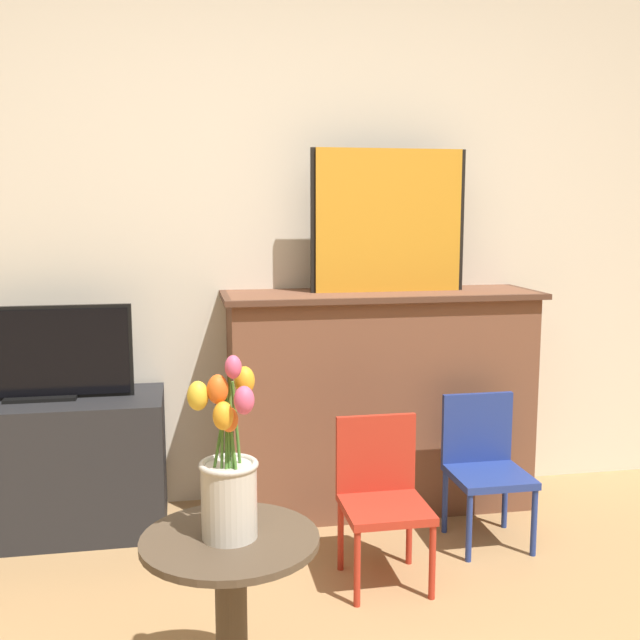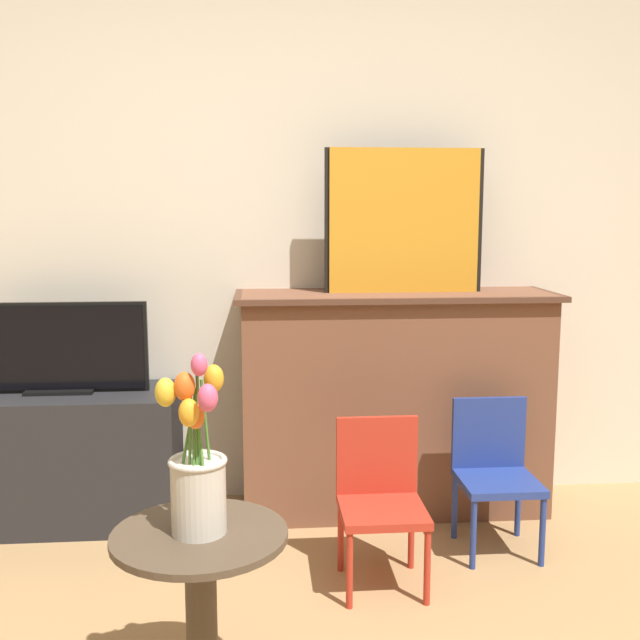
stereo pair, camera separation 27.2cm
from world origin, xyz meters
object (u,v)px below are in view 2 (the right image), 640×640
Objects in this scene: tv_monitor at (59,349)px; vase_tulips at (197,472)px; chair_red at (380,493)px; chair_blue at (494,467)px; painting at (404,221)px.

tv_monitor is 1.54× the size of vase_tulips.
chair_red and chair_blue have the same top height.
painting reaches higher than chair_blue.
vase_tulips is at bearing -139.35° from chair_blue.
vase_tulips is (0.70, -1.36, -0.08)m from tv_monitor.
vase_tulips is (-0.81, -1.39, -0.63)m from painting.
painting is 0.93× the size of tv_monitor.
chair_blue is at bearing 40.65° from vase_tulips.
tv_monitor is (-1.51, -0.04, -0.55)m from painting.
vase_tulips is at bearing -120.21° from painting.
painting is at bearing 73.15° from chair_red.
painting is 1.12m from chair_blue.
chair_blue is at bearing -12.51° from tv_monitor.
tv_monitor is 1.90m from chair_blue.
vase_tulips is (-0.60, -0.71, 0.36)m from chair_red.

